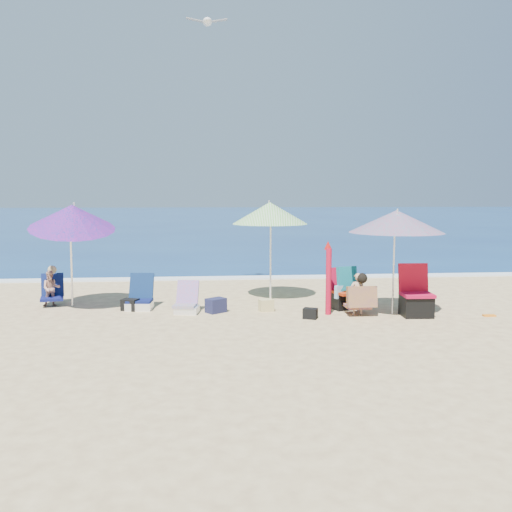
{
  "coord_description": "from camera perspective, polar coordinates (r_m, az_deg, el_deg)",
  "views": [
    {
      "loc": [
        -1.23,
        -9.58,
        2.33
      ],
      "look_at": [
        -0.3,
        1.0,
        1.1
      ],
      "focal_mm": 37.68,
      "sensor_mm": 36.0,
      "label": 1
    }
  ],
  "objects": [
    {
      "name": "person_center",
      "position": [
        10.5,
        10.9,
        -4.09
      ],
      "size": [
        0.57,
        0.49,
        0.83
      ],
      "color": "tan",
      "rests_on": "ground"
    },
    {
      "name": "ground",
      "position": [
        9.93,
        2.25,
        -6.96
      ],
      "size": [
        120.0,
        120.0,
        0.0
      ],
      "color": "#D8BC84",
      "rests_on": "ground"
    },
    {
      "name": "camp_chair_left",
      "position": [
        10.75,
        16.61,
        -4.57
      ],
      "size": [
        0.6,
        0.62,
        0.99
      ],
      "color": "#AA0C31",
      "rests_on": "ground"
    },
    {
      "name": "camp_chair_right",
      "position": [
        11.06,
        9.29,
        -3.95
      ],
      "size": [
        0.63,
        0.69,
        0.89
      ],
      "color": "#A72A0B",
      "rests_on": "ground"
    },
    {
      "name": "bag_navy_b",
      "position": [
        11.41,
        9.1,
        -4.44
      ],
      "size": [
        0.43,
        0.33,
        0.32
      ],
      "color": "#1C213E",
      "rests_on": "ground"
    },
    {
      "name": "umbrella_blue",
      "position": [
        11.25,
        -18.94,
        3.96
      ],
      "size": [
        2.1,
        2.15,
        2.3
      ],
      "color": "white",
      "rests_on": "ground"
    },
    {
      "name": "sea",
      "position": [
        54.64,
        -3.73,
        4.08
      ],
      "size": [
        120.0,
        80.0,
        0.12
      ],
      "color": "navy",
      "rests_on": "ground"
    },
    {
      "name": "bag_black_b",
      "position": [
        10.18,
        5.78,
        -6.09
      ],
      "size": [
        0.31,
        0.27,
        0.2
      ],
      "color": "black",
      "rests_on": "ground"
    },
    {
      "name": "seagull",
      "position": [
        12.6,
        -5.19,
        23.53
      ],
      "size": [
        0.87,
        0.4,
        0.15
      ],
      "color": "silver"
    },
    {
      "name": "furled_umbrella",
      "position": [
        10.46,
        7.69,
        -1.96
      ],
      "size": [
        0.19,
        0.22,
        1.43
      ],
      "color": "#AE0C27",
      "rests_on": "ground"
    },
    {
      "name": "person_left",
      "position": [
        12.02,
        -20.89,
        -3.18
      ],
      "size": [
        0.58,
        0.72,
        0.83
      ],
      "color": "tan",
      "rests_on": "ground"
    },
    {
      "name": "chair_navy",
      "position": [
        11.21,
        -12.21,
        -4.57
      ],
      "size": [
        0.54,
        0.66,
        0.7
      ],
      "color": "#0C1547",
      "rests_on": "ground"
    },
    {
      "name": "bag_black_a",
      "position": [
        11.12,
        -13.21,
        -5.06
      ],
      "size": [
        0.38,
        0.33,
        0.23
      ],
      "color": "black",
      "rests_on": "ground"
    },
    {
      "name": "chair_rainbow",
      "position": [
        10.69,
        -7.37,
        -5.14
      ],
      "size": [
        0.53,
        0.61,
        0.61
      ],
      "color": "#D9724C",
      "rests_on": "ground"
    },
    {
      "name": "bag_navy_a",
      "position": [
        10.67,
        -4.28,
        -5.25
      ],
      "size": [
        0.45,
        0.43,
        0.28
      ],
      "color": "#1C1E3E",
      "rests_on": "ground"
    },
    {
      "name": "orange_item",
      "position": [
        11.25,
        23.51,
        -5.81
      ],
      "size": [
        0.24,
        0.12,
        0.03
      ],
      "color": "orange",
      "rests_on": "ground"
    },
    {
      "name": "umbrella_striped",
      "position": [
        11.67,
        1.48,
        4.56
      ],
      "size": [
        1.88,
        1.88,
        2.19
      ],
      "color": "white",
      "rests_on": "ground"
    },
    {
      "name": "umbrella_turquoise",
      "position": [
        10.48,
        14.69,
        3.56
      ],
      "size": [
        2.29,
        2.29,
        2.06
      ],
      "color": "white",
      "rests_on": "ground"
    },
    {
      "name": "foam",
      "position": [
        14.91,
        -0.23,
        -2.31
      ],
      "size": [
        120.0,
        0.5,
        0.04
      ],
      "color": "white",
      "rests_on": "ground"
    },
    {
      "name": "bag_tan",
      "position": [
        10.77,
        1.09,
        -5.24
      ],
      "size": [
        0.31,
        0.26,
        0.24
      ],
      "color": "tan",
      "rests_on": "ground"
    }
  ]
}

